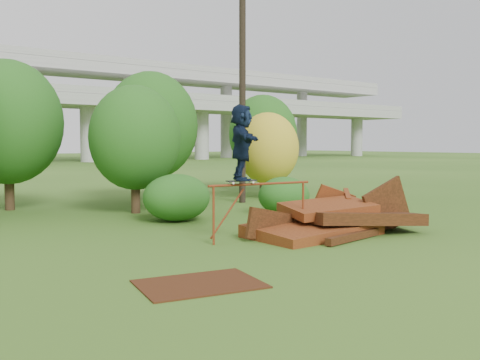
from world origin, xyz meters
TOP-DOWN VIEW (x-y plane):
  - ground at (0.00, 0.00)m, footprint 240.00×240.00m
  - scrap_pile at (1.99, 1.26)m, footprint 5.64×3.21m
  - grind_rail at (-0.33, 1.72)m, footprint 3.05×0.49m
  - skateboard at (-0.90, 1.80)m, footprint 0.84×0.33m
  - skater at (-0.90, 1.80)m, footprint 1.37×1.86m
  - flat_plate at (-4.06, -1.06)m, footprint 2.45×1.97m
  - tree_1 at (-3.95, 12.40)m, footprint 4.11×4.11m
  - tree_2 at (-0.51, 8.68)m, footprint 3.31×3.31m
  - tree_3 at (1.82, 11.84)m, footprint 4.08×4.08m
  - tree_4 at (6.70, 9.72)m, footprint 2.88×2.88m
  - tree_5 at (9.06, 12.92)m, footprint 3.65×3.65m
  - shrub_left at (-0.34, 6.04)m, footprint 2.25×2.08m
  - shrub_right at (3.56, 5.12)m, footprint 1.92×1.76m
  - utility_pole at (4.71, 9.06)m, footprint 1.40×0.28m

SIDE VIEW (x-z plane):
  - ground at x=0.00m, z-range 0.00..0.00m
  - flat_plate at x=-4.06m, z-range 0.00..0.03m
  - scrap_pile at x=1.99m, z-range -0.56..1.30m
  - shrub_right at x=3.56m, z-range 0.00..1.36m
  - shrub_left at x=-0.34m, z-range 0.00..1.56m
  - grind_rail at x=-0.33m, z-range 0.39..1.91m
  - skateboard at x=-0.90m, z-range 1.55..1.63m
  - tree_4 at x=6.70m, z-range 0.32..4.30m
  - skater at x=-0.90m, z-range 1.61..3.56m
  - tree_2 at x=-0.51m, z-range 0.42..5.08m
  - tree_5 at x=9.06m, z-range 0.46..5.59m
  - tree_3 at x=1.82m, z-range 0.48..6.14m
  - tree_1 at x=-3.95m, z-range 0.49..6.21m
  - utility_pole at x=4.71m, z-range 0.07..10.02m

